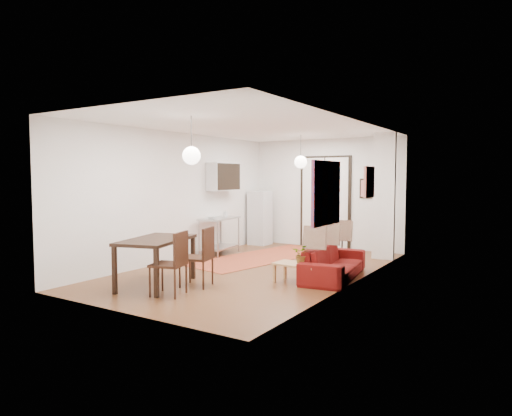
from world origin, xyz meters
The scene contains 27 objects.
floor centered at (0.00, 0.00, 0.00)m, with size 7.00×7.00×0.00m, color brown.
ceiling centered at (0.00, 0.00, 2.90)m, with size 4.20×7.00×0.02m, color white.
wall_back centered at (0.00, 3.50, 1.45)m, with size 4.20×0.02×2.90m, color silver.
wall_front centered at (0.00, -3.50, 1.45)m, with size 4.20×0.02×2.90m, color silver.
wall_left centered at (-2.10, 0.00, 1.45)m, with size 0.02×7.00×2.90m, color silver.
wall_right centered at (2.10, 0.00, 1.45)m, with size 0.02×7.00×2.90m, color silver.
double_doors centered at (0.00, 3.46, 1.20)m, with size 1.44×0.06×2.50m, color white.
stub_partition centered at (1.85, 2.55, 1.45)m, with size 0.50×0.10×2.90m, color silver.
wall_cabinet centered at (-1.92, 1.50, 1.90)m, with size 0.35×1.00×0.70m, color silver.
painting_popart centered at (2.08, -1.25, 1.65)m, with size 0.05×1.00×1.00m, color red.
painting_abstract centered at (2.08, 0.80, 1.80)m, with size 0.05×0.50×0.60m, color #F7EBCE.
poster_back centered at (1.15, 3.47, 1.60)m, with size 0.40×0.03×0.50m, color red.
print_left centered at (-2.07, 2.00, 1.95)m, with size 0.03×0.44×0.54m, color #93603D.
pendant_back centered at (0.00, 2.00, 2.25)m, with size 0.30×0.30×0.80m.
pendant_front centered at (0.00, -2.00, 2.25)m, with size 0.30×0.30×0.80m.
kilim_rug centered at (-0.65, 1.32, 0.00)m, with size 1.48×3.94×0.01m, color #BE4C2F.
sofa centered at (1.64, 0.14, 0.30)m, with size 2.03×0.79×0.59m, color maroon.
coffee_table centered at (1.27, -0.64, 0.31)m, with size 0.84×0.49×0.36m.
potted_plant centered at (1.37, -0.64, 0.54)m, with size 0.32×0.28×0.35m, color #3C7032.
kitchen_counter centered at (-1.75, 1.09, 0.58)m, with size 0.75×1.25×0.90m.
bowl centered at (-1.75, 0.79, 0.93)m, with size 0.21×0.21×0.05m, color silver.
soap_bottle centered at (-1.75, 1.34, 0.99)m, with size 0.09×0.08×0.19m, color teal.
fridge centered at (-1.75, 2.98, 0.75)m, with size 0.53×0.53×1.49m, color silver.
dining_table centered at (-0.73, -2.10, 0.74)m, with size 1.24×1.68×0.83m.
dining_chair_near centered at (-0.13, -1.64, 0.60)m, with size 0.60×0.76×1.03m.
dining_chair_far centered at (-0.13, -2.34, 0.60)m, with size 0.60×0.76×1.03m.
black_side_chair centered at (0.83, 1.92, 0.60)m, with size 0.62×0.64×1.02m.
Camera 1 is at (4.92, -7.81, 1.91)m, focal length 32.00 mm.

